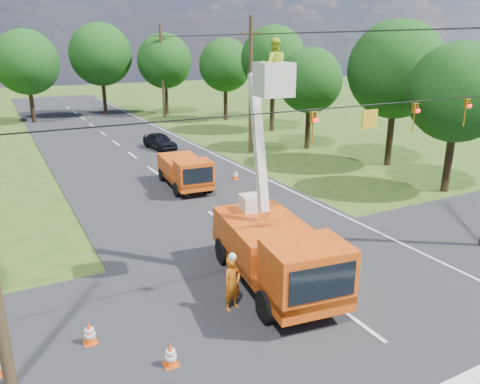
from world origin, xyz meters
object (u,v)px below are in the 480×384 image
second_truck (185,171)px  pole_right_far (162,71)px  ground_worker (232,284)px  tree_right_e (225,65)px  traffic_cone_5 (90,333)px  traffic_cone_7 (235,174)px  tree_right_c (310,81)px  tree_far_a (26,62)px  traffic_cone_6 (1,362)px  pole_right_mid (251,85)px  distant_car (160,141)px  tree_right_b (397,70)px  bucket_truck (276,240)px  traffic_cone_4 (171,355)px  tree_right_a (458,93)px  tree_right_d (273,59)px  traffic_cone_2 (293,225)px  tree_far_b (101,54)px  tree_far_c (165,61)px

second_truck → pole_right_far: (7.95, 26.43, 4.07)m
ground_worker → tree_right_e: 38.60m
traffic_cone_5 → traffic_cone_7: bearing=48.5°
pole_right_far → tree_right_c: bearing=-77.4°
tree_far_a → traffic_cone_6: bearing=-96.3°
pole_right_mid → tree_far_a: bearing=120.4°
distant_car → tree_right_b: tree_right_b is taller
tree_far_a → bucket_truck: bearing=-84.5°
ground_worker → traffic_cone_4: (-2.71, -1.71, -0.55)m
tree_right_a → tree_right_b: (1.50, 6.00, 0.87)m
distant_car → pole_right_far: bearing=61.2°
bucket_truck → tree_right_b: bearing=41.8°
tree_right_d → tree_right_e: tree_right_d is taller
traffic_cone_4 → tree_right_e: 41.41m
traffic_cone_5 → pole_right_mid: (15.90, 19.12, 4.75)m
bucket_truck → traffic_cone_5: bearing=-168.9°
pole_right_mid → tree_right_a: 14.87m
pole_right_far → tree_right_b: (6.50, -28.00, 1.33)m
traffic_cone_4 → traffic_cone_2: bearing=37.1°
traffic_cone_2 → tree_far_a: bearing=100.8°
traffic_cone_7 → tree_right_b: tree_right_b is taller
second_truck → pole_right_mid: size_ratio=0.55×
traffic_cone_4 → distant_car: bearing=71.8°
traffic_cone_4 → tree_right_c: 28.05m
traffic_cone_4 → tree_right_e: tree_right_e is taller
traffic_cone_6 → tree_right_c: tree_right_c is taller
bucket_truck → tree_far_a: bearing=103.4°
pole_right_far → tree_far_a: pole_right_far is taller
tree_right_c → tree_far_b: (-10.20, 26.00, 1.50)m
bucket_truck → pole_right_mid: bearing=71.1°
distant_car → ground_worker: bearing=-111.7°
ground_worker → pole_right_mid: size_ratio=0.18×
tree_right_a → tree_right_c: bearing=91.3°
traffic_cone_4 → tree_right_e: (19.52, 36.11, 5.45)m
traffic_cone_7 → tree_far_b: (-0.89, 31.35, 6.45)m
pole_right_mid → tree_right_b: (6.50, -8.00, 1.33)m
tree_far_a → tree_far_b: tree_far_b is taller
tree_right_b → pole_right_mid: bearing=129.1°
tree_far_a → traffic_cone_4: bearing=-90.9°
second_truck → tree_far_a: (-5.55, 29.43, 5.16)m
traffic_cone_6 → tree_far_c: size_ratio=0.08×
distant_car → tree_right_c: size_ratio=0.48×
traffic_cone_7 → tree_right_a: tree_right_a is taller
ground_worker → traffic_cone_2: bearing=22.2°
tree_right_c → distant_car: bearing=153.5°
traffic_cone_2 → pole_right_mid: bearing=67.5°
second_truck → pole_right_mid: 11.00m
tree_right_a → tree_right_e: (0.30, 29.00, 0.25)m
bucket_truck → tree_far_b: 44.23m
tree_right_d → traffic_cone_4: bearing=-126.1°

